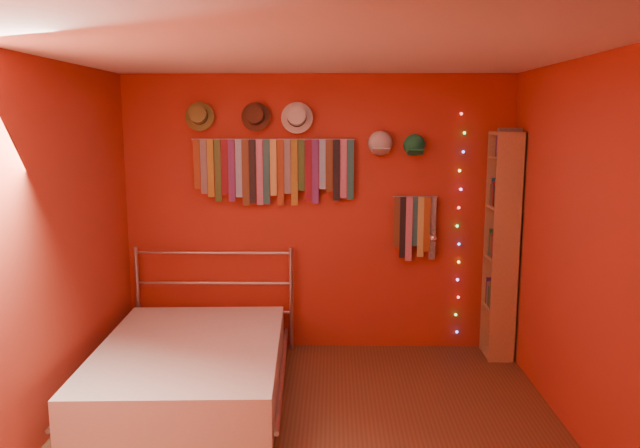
# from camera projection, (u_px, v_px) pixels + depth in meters

# --- Properties ---
(ground) EXTENTS (3.50, 3.50, 0.00)m
(ground) POSITION_uv_depth(u_px,v_px,m) (312.00, 439.00, 4.14)
(ground) COLOR brown
(ground) RESTS_ON ground
(back_wall) EXTENTS (3.50, 0.02, 2.50)m
(back_wall) POSITION_uv_depth(u_px,v_px,m) (318.00, 214.00, 5.66)
(back_wall) COLOR #A1201A
(back_wall) RESTS_ON ground
(right_wall) EXTENTS (0.02, 3.50, 2.50)m
(right_wall) POSITION_uv_depth(u_px,v_px,m) (590.00, 257.00, 3.90)
(right_wall) COLOR #A1201A
(right_wall) RESTS_ON ground
(left_wall) EXTENTS (0.02, 3.50, 2.50)m
(left_wall) POSITION_uv_depth(u_px,v_px,m) (37.00, 254.00, 3.98)
(left_wall) COLOR #A1201A
(left_wall) RESTS_ON ground
(ceiling) EXTENTS (3.50, 3.50, 0.02)m
(ceiling) POSITION_uv_depth(u_px,v_px,m) (311.00, 52.00, 3.73)
(ceiling) COLOR white
(ceiling) RESTS_ON back_wall
(tie_rack) EXTENTS (1.45, 0.03, 0.60)m
(tie_rack) POSITION_uv_depth(u_px,v_px,m) (273.00, 168.00, 5.54)
(tie_rack) COLOR #A8A8AC
(tie_rack) RESTS_ON back_wall
(small_tie_rack) EXTENTS (0.40, 0.03, 0.59)m
(small_tie_rack) POSITION_uv_depth(u_px,v_px,m) (415.00, 225.00, 5.60)
(small_tie_rack) COLOR #A8A8AC
(small_tie_rack) RESTS_ON back_wall
(fedora_olive) EXTENTS (0.26, 0.14, 0.25)m
(fedora_olive) POSITION_uv_depth(u_px,v_px,m) (199.00, 116.00, 5.45)
(fedora_olive) COLOR olive
(fedora_olive) RESTS_ON back_wall
(fedora_brown) EXTENTS (0.26, 0.14, 0.25)m
(fedora_brown) POSITION_uv_depth(u_px,v_px,m) (255.00, 116.00, 5.44)
(fedora_brown) COLOR #472819
(fedora_brown) RESTS_ON back_wall
(fedora_white) EXTENTS (0.28, 0.15, 0.28)m
(fedora_white) POSITION_uv_depth(u_px,v_px,m) (297.00, 117.00, 5.43)
(fedora_white) COLOR beige
(fedora_white) RESTS_ON back_wall
(cap_white) EXTENTS (0.20, 0.25, 0.20)m
(cap_white) POSITION_uv_depth(u_px,v_px,m) (380.00, 143.00, 5.49)
(cap_white) COLOR beige
(cap_white) RESTS_ON back_wall
(cap_green) EXTENTS (0.19, 0.23, 0.19)m
(cap_green) POSITION_uv_depth(u_px,v_px,m) (414.00, 145.00, 5.49)
(cap_green) COLOR #1A7744
(cap_green) RESTS_ON back_wall
(fairy_lights) EXTENTS (0.06, 0.02, 2.02)m
(fairy_lights) POSITION_uv_depth(u_px,v_px,m) (459.00, 226.00, 5.61)
(fairy_lights) COLOR #FF3333
(fairy_lights) RESTS_ON back_wall
(reading_lamp) EXTENTS (0.07, 0.29, 0.08)m
(reading_lamp) POSITION_uv_depth(u_px,v_px,m) (433.00, 238.00, 5.45)
(reading_lamp) COLOR #A8A8AC
(reading_lamp) RESTS_ON back_wall
(bookshelf) EXTENTS (0.25, 0.34, 2.00)m
(bookshelf) POSITION_uv_depth(u_px,v_px,m) (506.00, 245.00, 5.45)
(bookshelf) COLOR olive
(bookshelf) RESTS_ON ground
(bed) EXTENTS (1.53, 2.01, 0.96)m
(bed) POSITION_uv_depth(u_px,v_px,m) (190.00, 368.00, 4.77)
(bed) COLOR #A8A8AC
(bed) RESTS_ON ground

